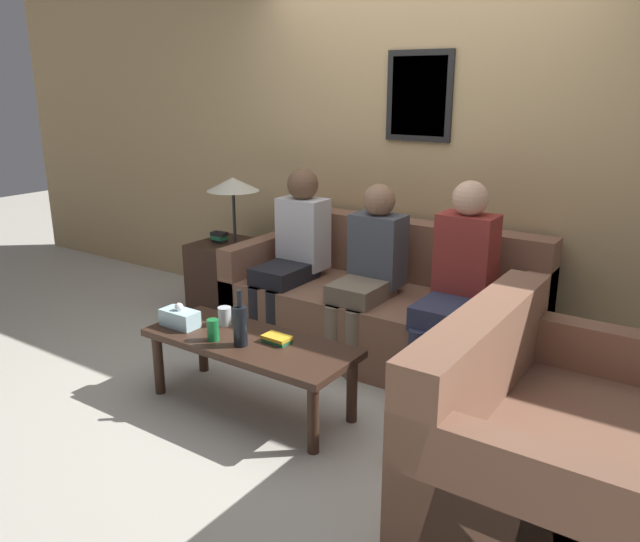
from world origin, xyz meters
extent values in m
plane|color=beige|center=(0.00, 0.00, 0.00)|extent=(16.00, 16.00, 0.00)
cube|color=tan|center=(0.00, 1.02, 1.30)|extent=(9.00, 0.06, 2.60)
cube|color=black|center=(0.00, 0.98, 1.70)|extent=(0.48, 0.02, 0.60)
cube|color=beige|center=(0.00, 0.97, 1.70)|extent=(0.40, 0.01, 0.52)
cube|color=brown|center=(0.00, 0.48, 0.23)|extent=(2.08, 0.91, 0.45)
cube|color=brown|center=(0.00, 0.84, 0.66)|extent=(2.08, 0.20, 0.42)
cube|color=brown|center=(-0.97, 0.48, 0.34)|extent=(0.14, 0.91, 0.68)
cube|color=brown|center=(0.97, 0.48, 0.34)|extent=(0.14, 0.91, 0.68)
cube|color=brown|center=(1.45, -0.59, 0.23)|extent=(0.91, 1.35, 0.45)
cube|color=brown|center=(1.09, -0.59, 0.66)|extent=(0.20, 1.35, 0.42)
cube|color=brown|center=(1.45, -1.20, 0.34)|extent=(0.91, 0.14, 0.68)
cube|color=brown|center=(1.45, 0.01, 0.34)|extent=(0.91, 0.14, 0.68)
cube|color=#382319|center=(-0.23, -0.58, 0.40)|extent=(1.24, 0.49, 0.04)
cylinder|color=#382319|center=(-0.79, -0.76, 0.19)|extent=(0.06, 0.06, 0.38)
cylinder|color=#382319|center=(0.33, -0.76, 0.19)|extent=(0.06, 0.06, 0.38)
cylinder|color=#382319|center=(-0.79, -0.39, 0.19)|extent=(0.06, 0.06, 0.38)
cylinder|color=#382319|center=(0.33, -0.39, 0.19)|extent=(0.06, 0.06, 0.38)
cube|color=#382319|center=(-1.35, 0.50, 0.29)|extent=(0.52, 0.52, 0.58)
cylinder|color=#262628|center=(-1.29, 0.50, 0.80)|extent=(0.02, 0.02, 0.44)
cone|color=beige|center=(-1.29, 0.50, 1.05)|extent=(0.40, 0.40, 0.10)
cube|color=black|center=(-1.43, 0.47, 0.59)|extent=(0.12, 0.08, 0.03)
cube|color=#237547|center=(-1.43, 0.47, 0.62)|extent=(0.12, 0.10, 0.03)
cube|color=black|center=(-1.43, 0.47, 0.65)|extent=(0.13, 0.09, 0.03)
cylinder|color=black|center=(-0.22, -0.67, 0.53)|extent=(0.08, 0.08, 0.22)
cylinder|color=black|center=(-0.22, -0.67, 0.68)|extent=(0.03, 0.03, 0.10)
cylinder|color=silver|center=(-0.49, -0.49, 0.47)|extent=(0.08, 0.08, 0.11)
cube|color=#237547|center=(-0.08, -0.52, 0.43)|extent=(0.15, 0.09, 0.02)
cube|color=gold|center=(-0.08, -0.52, 0.44)|extent=(0.16, 0.10, 0.02)
cylinder|color=#197A38|center=(-0.39, -0.70, 0.48)|extent=(0.07, 0.07, 0.12)
cube|color=silver|center=(-0.69, -0.66, 0.47)|extent=(0.23, 0.12, 0.10)
sphere|color=white|center=(-0.69, -0.66, 0.54)|extent=(0.05, 0.05, 0.05)
cube|color=black|center=(-0.64, 0.29, 0.50)|extent=(0.31, 0.45, 0.14)
cylinder|color=black|center=(-0.72, 0.07, 0.23)|extent=(0.11, 0.11, 0.45)
cylinder|color=black|center=(-0.57, 0.07, 0.23)|extent=(0.11, 0.11, 0.45)
cube|color=silver|center=(-0.64, 0.52, 0.75)|extent=(0.34, 0.22, 0.50)
sphere|color=brown|center=(-0.64, 0.52, 1.10)|extent=(0.22, 0.22, 0.22)
cube|color=#756651|center=(-0.01, 0.27, 0.50)|extent=(0.31, 0.42, 0.14)
cylinder|color=#756651|center=(-0.08, 0.06, 0.23)|extent=(0.11, 0.11, 0.45)
cylinder|color=#756651|center=(0.07, 0.06, 0.23)|extent=(0.11, 0.11, 0.45)
cube|color=#474C56|center=(-0.01, 0.47, 0.74)|extent=(0.34, 0.22, 0.47)
sphere|color=#8C664C|center=(-0.01, 0.47, 1.07)|extent=(0.21, 0.21, 0.21)
cube|color=#2D334C|center=(0.60, 0.23, 0.50)|extent=(0.31, 0.46, 0.14)
cylinder|color=#2D334C|center=(0.53, 0.00, 0.23)|extent=(0.11, 0.11, 0.45)
cylinder|color=#2D334C|center=(0.68, 0.00, 0.23)|extent=(0.11, 0.11, 0.45)
cube|color=maroon|center=(0.60, 0.46, 0.77)|extent=(0.34, 0.22, 0.54)
sphere|color=tan|center=(0.60, 0.46, 1.14)|extent=(0.21, 0.21, 0.21)
sphere|color=tan|center=(0.73, -0.56, 0.10)|extent=(0.19, 0.19, 0.19)
sphere|color=tan|center=(0.73, -0.56, 0.23)|extent=(0.12, 0.12, 0.12)
sphere|color=tan|center=(0.69, -0.56, 0.28)|extent=(0.04, 0.04, 0.04)
sphere|color=tan|center=(0.77, -0.56, 0.28)|extent=(0.04, 0.04, 0.04)
sphere|color=beige|center=(0.73, -0.61, 0.23)|extent=(0.05, 0.05, 0.05)
camera|label=1|loc=(1.91, -3.01, 1.79)|focal=35.00mm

